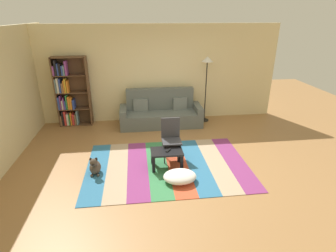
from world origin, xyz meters
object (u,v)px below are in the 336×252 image
Objects in this scene: pouf at (180,176)px; coffee_table at (167,154)px; couch at (161,113)px; bookshelf at (69,95)px; tv_remote at (168,150)px; folding_chair at (171,135)px; dog at (95,167)px; standing_lamp at (207,68)px.

coffee_table is at bearing 108.82° from pouf.
pouf is (0.08, -2.87, -0.23)m from couch.
bookshelf is 3.60m from tv_remote.
couch is 1.95m from folding_chair.
couch is 3.52× the size of coffee_table.
bookshelf reaches higher than coffee_table.
coffee_table is at bearing 2.98° from dog.
coffee_table is at bearing -47.59° from bookshelf.
standing_lamp is (2.84, 2.55, 1.40)m from dog.
couch is 2.34m from coffee_table.
dog is at bearing -122.53° from couch.
tv_remote is at bearing -47.35° from bookshelf.
folding_chair reaches higher than tv_remote.
dog reaches higher than pouf.
bookshelf is 4.80× the size of dog.
coffee_table is at bearing -92.62° from couch.
couch reaches higher than tv_remote.
bookshelf is 3.86m from standing_lamp.
pouf is 1.03m from folding_chair.
pouf is at bearing -16.11° from dog.
pouf is at bearing -50.80° from bookshelf.
coffee_table is 0.48m from folding_chair.
standing_lamp reaches higher than folding_chair.
dog reaches higher than coffee_table.
dog is 0.21× the size of standing_lamp.
couch is 1.79m from standing_lamp.
coffee_table is 1.61× the size of dog.
couch is at bearing 126.37° from tv_remote.
bookshelf is 3.38m from folding_chair.
bookshelf is at bearing 132.41° from coffee_table.
tv_remote reaches higher than coffee_table.
bookshelf reaches higher than folding_chair.
standing_lamp is at bearing 113.83° from folding_chair.
dog is at bearing -177.02° from coffee_table.
bookshelf is 2.12× the size of folding_chair.
couch is 2.35m from tv_remote.
pouf is (2.57, -3.16, -0.76)m from bookshelf.
folding_chair is at bearing 70.71° from coffee_table.
tv_remote is 0.17× the size of folding_chair.
pouf is at bearing -88.46° from couch.
dog is (-1.54, -2.41, -0.18)m from couch.
tv_remote is 0.44m from folding_chair.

